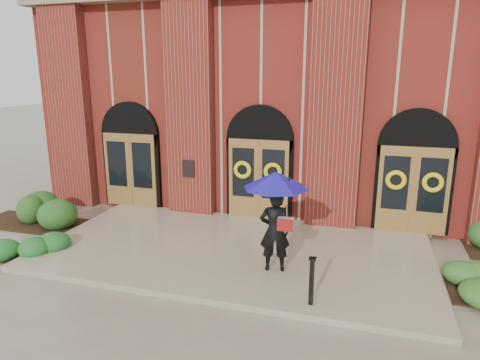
% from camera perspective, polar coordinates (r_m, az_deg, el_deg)
% --- Properties ---
extents(ground, '(90.00, 90.00, 0.00)m').
position_cam_1_polar(ground, '(11.32, -1.08, -10.04)').
color(ground, gray).
rests_on(ground, ground).
extents(landing, '(10.00, 5.30, 0.15)m').
position_cam_1_polar(landing, '(11.42, -0.85, -9.40)').
color(landing, gray).
rests_on(landing, ground).
extents(church_building, '(16.20, 12.53, 7.00)m').
position_cam_1_polar(church_building, '(18.91, 7.18, 10.62)').
color(church_building, maroon).
rests_on(church_building, ground).
extents(man_with_umbrella, '(1.80, 1.80, 2.36)m').
position_cam_1_polar(man_with_umbrella, '(9.67, 4.75, -2.96)').
color(man_with_umbrella, black).
rests_on(man_with_umbrella, landing).
extents(metal_post, '(0.14, 0.14, 1.00)m').
position_cam_1_polar(metal_post, '(8.74, 9.53, -13.02)').
color(metal_post, black).
rests_on(metal_post, landing).
extents(hedge_wall_left, '(3.35, 1.34, 0.86)m').
position_cam_1_polar(hedge_wall_left, '(14.85, -25.69, -3.74)').
color(hedge_wall_left, '#254E1A').
rests_on(hedge_wall_left, ground).
extents(hedge_front_left, '(1.40, 1.20, 0.49)m').
position_cam_1_polar(hedge_front_left, '(12.58, -26.23, -7.81)').
color(hedge_front_left, '#1F5A20').
rests_on(hedge_front_left, ground).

